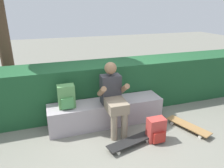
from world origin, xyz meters
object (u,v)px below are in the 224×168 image
object	(u,v)px
backpack_on_bench	(66,97)
skateboard_beside_bench	(188,126)
person_skater	(113,96)
backpack_on_ground	(156,130)
skateboard_near_person	(131,142)
bench_main	(106,112)

from	to	relation	value
backpack_on_bench	skateboard_beside_bench	bearing A→B (deg)	-18.19
person_skater	backpack_on_ground	size ratio (longest dim) A/B	3.00
skateboard_near_person	bench_main	bearing A→B (deg)	102.13
skateboard_near_person	backpack_on_ground	distance (m)	0.46
person_skater	skateboard_near_person	distance (m)	0.81
bench_main	backpack_on_bench	xyz separation A→B (m)	(-0.70, -0.01, 0.42)
person_skater	backpack_on_bench	bearing A→B (deg)	164.95
backpack_on_ground	skateboard_near_person	bearing A→B (deg)	-179.61
bench_main	backpack_on_bench	distance (m)	0.82
skateboard_beside_bench	bench_main	bearing A→B (deg)	152.97
person_skater	backpack_on_bench	size ratio (longest dim) A/B	3.00
bench_main	skateboard_beside_bench	xyz separation A→B (m)	(1.32, -0.67, -0.15)
bench_main	person_skater	world-z (taller)	person_skater
skateboard_beside_bench	backpack_on_ground	xyz separation A→B (m)	(-0.71, -0.10, 0.12)
person_skater	backpack_on_ground	distance (m)	0.91
skateboard_near_person	backpack_on_bench	size ratio (longest dim) A/B	2.06
skateboard_beside_bench	backpack_on_ground	distance (m)	0.73
backpack_on_bench	backpack_on_ground	bearing A→B (deg)	-30.21
skateboard_near_person	backpack_on_ground	bearing A→B (deg)	0.39
skateboard_near_person	backpack_on_bench	xyz separation A→B (m)	(-0.87, 0.77, 0.57)
skateboard_near_person	skateboard_beside_bench	xyz separation A→B (m)	(1.15, 0.10, 0.00)
backpack_on_ground	skateboard_beside_bench	bearing A→B (deg)	8.04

